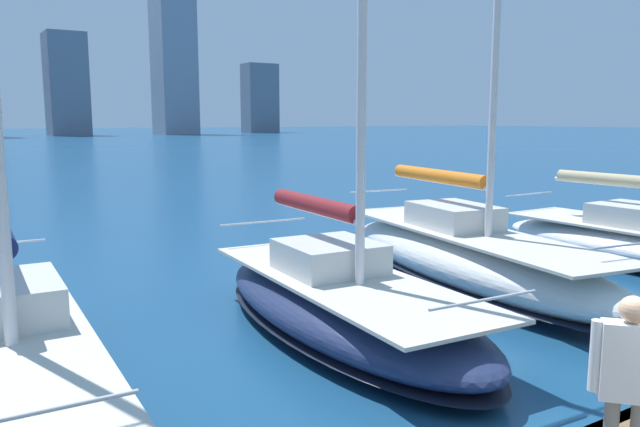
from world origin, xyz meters
name	(u,v)px	position (x,y,z in m)	size (l,w,h in m)	color
sailboat_orange	(466,254)	(-4.55, -7.83, 0.73)	(3.88, 9.77, 11.81)	white
sailboat_maroon	(341,299)	(-0.23, -6.61, 0.64)	(3.20, 7.89, 12.16)	navy
sailboat_navy	(11,361)	(5.13, -6.48, 0.65)	(2.69, 8.44, 10.93)	navy
person_white_shirt	(628,375)	(0.91, -0.53, 1.66)	(0.47, 0.50, 1.75)	gray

